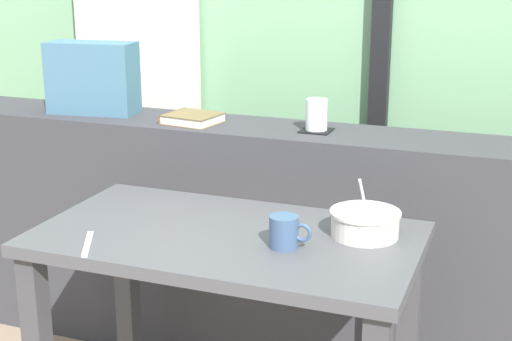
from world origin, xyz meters
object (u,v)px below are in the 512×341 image
(ceramic_mug, at_px, (285,232))
(soup_bowl, at_px, (365,223))
(breakfast_table, at_px, (227,276))
(fork_utensil, at_px, (88,244))
(closed_book, at_px, (192,118))
(coaster_square, at_px, (316,130))
(juice_glass, at_px, (316,116))
(throw_pillow, at_px, (93,78))

(ceramic_mug, bearing_deg, soup_bowl, 41.38)
(breakfast_table, bearing_deg, soup_bowl, 17.55)
(fork_utensil, bearing_deg, closed_book, 66.52)
(coaster_square, xyz_separation_m, fork_utensil, (-0.39, -0.78, -0.16))
(coaster_square, relative_size, juice_glass, 0.97)
(juice_glass, xyz_separation_m, fork_utensil, (-0.39, -0.78, -0.21))
(breakfast_table, distance_m, ceramic_mug, 0.25)
(juice_glass, bearing_deg, coaster_square, 180.00)
(coaster_square, bearing_deg, breakfast_table, -97.98)
(coaster_square, height_order, ceramic_mug, coaster_square)
(closed_book, height_order, soup_bowl, closed_book)
(soup_bowl, bearing_deg, coaster_square, 120.61)
(breakfast_table, bearing_deg, throw_pillow, 143.26)
(ceramic_mug, bearing_deg, juice_glass, 99.09)
(coaster_square, distance_m, ceramic_mug, 0.64)
(juice_glass, distance_m, soup_bowl, 0.57)
(juice_glass, relative_size, soup_bowl, 0.54)
(fork_utensil, relative_size, ceramic_mug, 1.50)
(soup_bowl, relative_size, fork_utensil, 1.12)
(ceramic_mug, bearing_deg, coaster_square, 99.09)
(breakfast_table, relative_size, soup_bowl, 5.44)
(juice_glass, relative_size, fork_utensil, 0.61)
(throw_pillow, distance_m, fork_utensil, 0.96)
(breakfast_table, relative_size, ceramic_mug, 9.19)
(breakfast_table, bearing_deg, coaster_square, 82.02)
(coaster_square, relative_size, soup_bowl, 0.52)
(throw_pillow, relative_size, soup_bowl, 1.68)
(breakfast_table, height_order, closed_book, closed_book)
(juice_glass, distance_m, fork_utensil, 0.90)
(breakfast_table, xyz_separation_m, soup_bowl, (0.35, 0.11, 0.16))
(closed_book, bearing_deg, fork_utensil, -85.98)
(juice_glass, distance_m, throw_pillow, 0.86)
(closed_book, xyz_separation_m, fork_utensil, (0.05, -0.75, -0.18))
(fork_utensil, bearing_deg, breakfast_table, 6.76)
(closed_book, distance_m, throw_pillow, 0.43)
(breakfast_table, distance_m, closed_book, 0.72)
(closed_book, relative_size, soup_bowl, 1.05)
(coaster_square, relative_size, fork_utensil, 0.59)
(coaster_square, bearing_deg, closed_book, -176.17)
(juice_glass, xyz_separation_m, soup_bowl, (0.27, -0.46, -0.18))
(juice_glass, bearing_deg, throw_pillow, 179.83)
(soup_bowl, height_order, ceramic_mug, soup_bowl)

